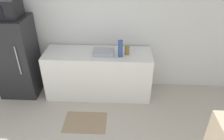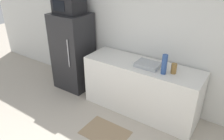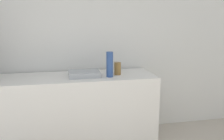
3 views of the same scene
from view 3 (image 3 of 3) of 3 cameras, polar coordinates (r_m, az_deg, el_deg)
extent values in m
cube|color=silver|center=(3.28, -14.07, 7.21)|extent=(8.00, 0.06, 2.60)
cube|color=silver|center=(3.11, -8.20, -9.21)|extent=(1.90, 0.62, 0.87)
cube|color=#9EA3A8|center=(2.95, -6.36, -0.86)|extent=(0.36, 0.28, 0.06)
cylinder|color=#2D4C8C|center=(2.88, -0.53, 1.29)|extent=(0.08, 0.08, 0.29)
cylinder|color=olive|center=(3.01, 1.27, 0.34)|extent=(0.08, 0.08, 0.15)
camera|label=1|loc=(1.31, 131.31, 47.94)|focal=35.00mm
camera|label=2|loc=(1.70, 82.43, 30.05)|focal=35.00mm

